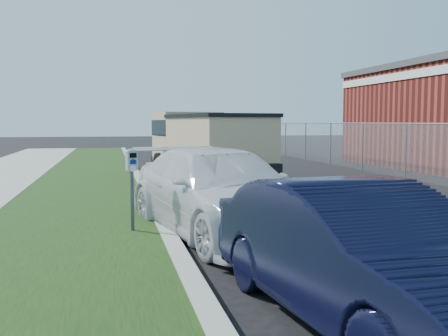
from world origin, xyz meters
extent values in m
plane|color=black|center=(0.00, 0.00, 0.00)|extent=(120.00, 120.00, 0.00)
cube|color=gray|center=(-2.60, 2.00, 0.07)|extent=(0.25, 50.00, 0.15)
cube|color=black|center=(-4.20, 2.00, 0.07)|extent=(3.00, 50.00, 0.13)
plane|color=slate|center=(6.00, 7.00, 0.90)|extent=(0.00, 30.00, 30.00)
cylinder|color=gray|center=(6.00, 7.00, 1.80)|extent=(0.04, 30.00, 0.04)
cylinder|color=gray|center=(6.00, 7.00, 0.90)|extent=(0.06, 0.06, 1.80)
cylinder|color=gray|center=(6.00, 10.00, 0.90)|extent=(0.06, 0.06, 1.80)
cylinder|color=gray|center=(6.00, 13.00, 0.90)|extent=(0.06, 0.06, 1.80)
cylinder|color=gray|center=(6.00, 16.00, 0.90)|extent=(0.06, 0.06, 1.80)
cylinder|color=gray|center=(6.00, 19.00, 0.90)|extent=(0.06, 0.06, 1.80)
cylinder|color=gray|center=(6.00, 22.00, 0.90)|extent=(0.06, 0.06, 1.80)
cube|color=silver|center=(7.48, 8.00, 3.60)|extent=(0.06, 14.00, 0.30)
cylinder|color=#3F4247|center=(-3.12, -0.07, 0.60)|extent=(0.08, 0.08, 0.95)
cube|color=gray|center=(-3.12, -0.07, 1.23)|extent=(0.20, 0.17, 0.28)
ellipsoid|color=gray|center=(-3.12, -0.07, 1.38)|extent=(0.21, 0.17, 0.11)
cube|color=black|center=(-3.10, -0.13, 1.33)|extent=(0.11, 0.05, 0.08)
cube|color=navy|center=(-3.10, -0.13, 1.22)|extent=(0.10, 0.04, 0.07)
cylinder|color=silver|center=(-3.10, -0.13, 1.12)|extent=(0.10, 0.04, 0.10)
cube|color=#3F4247|center=(-3.10, -0.13, 1.25)|extent=(0.04, 0.02, 0.05)
imported|color=silver|center=(-1.69, -0.02, 0.70)|extent=(2.95, 5.14, 1.40)
imported|color=black|center=(-1.25, -4.10, 0.65)|extent=(1.88, 4.09, 1.30)
cube|color=black|center=(-0.53, 6.99, 0.62)|extent=(2.92, 5.70, 0.30)
cube|color=tan|center=(-0.92, 8.91, 1.32)|extent=(2.26, 1.90, 1.70)
cube|color=black|center=(-0.92, 8.91, 1.66)|extent=(2.29, 1.92, 0.51)
cube|color=tan|center=(-0.39, 6.33, 1.32)|extent=(2.71, 3.91, 1.36)
cube|color=black|center=(-0.39, 6.33, 2.02)|extent=(2.81, 4.01, 0.10)
cube|color=black|center=(-1.08, 9.70, 0.55)|extent=(2.02, 0.53, 0.26)
cylinder|color=black|center=(-1.86, 8.63, 0.43)|extent=(0.44, 0.89, 0.85)
cylinder|color=black|center=(0.06, 9.02, 0.43)|extent=(0.44, 0.89, 0.85)
cylinder|color=black|center=(-1.40, 6.38, 0.43)|extent=(0.44, 0.89, 0.85)
cylinder|color=black|center=(0.51, 6.77, 0.43)|extent=(0.44, 0.89, 0.85)
cylinder|color=black|center=(-1.10, 4.88, 0.43)|extent=(0.44, 0.89, 0.85)
cylinder|color=black|center=(0.82, 5.27, 0.43)|extent=(0.44, 0.89, 0.85)
camera|label=1|loc=(-3.45, -8.41, 1.85)|focal=42.00mm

